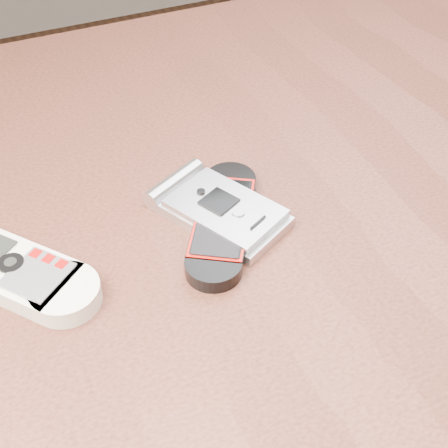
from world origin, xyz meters
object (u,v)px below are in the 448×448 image
nokia_white (7,268)px  motorola_razr (222,210)px  nokia_black_red (223,221)px  table (219,316)px

nokia_white → motorola_razr: bearing=-41.0°
motorola_razr → nokia_black_red: bearing=-138.4°
nokia_black_red → motorola_razr: size_ratio=1.22×
table → nokia_black_red: 0.11m
table → nokia_black_red: nokia_black_red is taller
nokia_white → nokia_black_red: bearing=-44.6°
nokia_white → motorola_razr: same height
nokia_white → nokia_black_red: nokia_white is taller
table → motorola_razr: size_ratio=10.21×
nokia_black_red → motorola_razr: 0.01m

